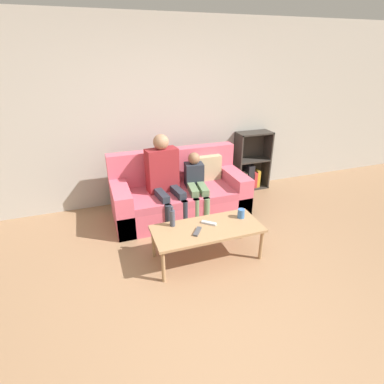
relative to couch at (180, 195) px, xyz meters
The scene contains 11 objects.
ground_plane 1.92m from the couch, 94.44° to the right, with size 22.00×22.00×0.00m, color #997251.
wall_back 1.21m from the couch, 102.84° to the left, with size 12.00×0.06×2.60m.
couch is the anchor object (origin of this frame).
bookshelf 1.47m from the couch, 19.41° to the left, with size 0.57×0.28×0.97m.
coffee_table 1.09m from the couch, 91.10° to the right, with size 1.20×0.52×0.39m.
person_adult 0.45m from the couch, 162.48° to the right, with size 0.44×0.63×1.19m.
person_child 0.32m from the couch, 33.24° to the right, with size 0.31×0.62×0.89m.
cup_near 1.11m from the couch, 67.16° to the right, with size 0.08×0.08×0.11m.
tv_remote_0 1.16m from the couch, 97.76° to the right, with size 0.14×0.17×0.02m.
tv_remote_1 1.03m from the couch, 88.59° to the right, with size 0.16×0.15×0.02m.
bottle 1.02m from the couch, 111.56° to the right, with size 0.06×0.06×0.24m.
Camera 1 is at (-0.95, -1.76, 2.12)m, focal length 28.00 mm.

